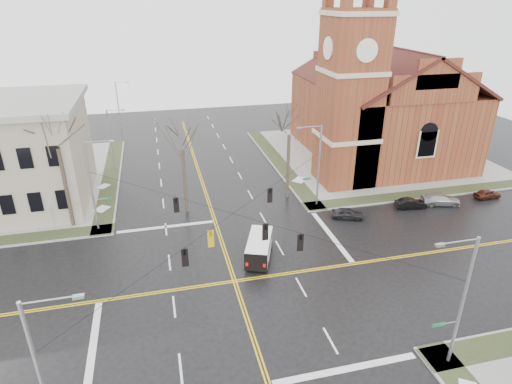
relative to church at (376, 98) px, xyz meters
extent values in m
plane|color=black|center=(-24.76, -24.78, -8.43)|extent=(120.00, 120.00, 0.00)
cube|color=gray|center=(0.24, 0.22, -8.36)|extent=(30.00, 30.00, 0.15)
cube|color=#2A361D|center=(-13.56, 0.22, -8.28)|extent=(2.00, 30.00, 0.02)
cube|color=#2A361D|center=(0.24, -13.58, -8.28)|extent=(30.00, 2.00, 0.02)
cube|color=#2A361D|center=(-35.96, 0.22, -8.28)|extent=(2.00, 30.00, 0.02)
cube|color=gold|center=(-24.88, -24.78, -8.43)|extent=(0.12, 100.00, 0.01)
cube|color=gold|center=(-24.64, -24.78, -8.43)|extent=(0.12, 100.00, 0.01)
cube|color=gold|center=(-24.76, -24.90, -8.43)|extent=(100.00, 0.12, 0.01)
cube|color=gold|center=(-24.76, -24.66, -8.43)|extent=(100.00, 0.12, 0.01)
cube|color=silver|center=(-19.76, -35.28, -8.43)|extent=(9.50, 0.50, 0.01)
cube|color=silver|center=(-29.76, -14.28, -8.43)|extent=(9.50, 0.50, 0.01)
cube|color=silver|center=(-35.26, -29.78, -8.43)|extent=(0.50, 9.50, 0.01)
cube|color=silver|center=(-14.26, -19.78, -8.43)|extent=(0.50, 9.50, 0.01)
cube|color=maroon|center=(-7.76, -7.78, 1.57)|extent=(6.00, 6.00, 20.00)
cube|color=beige|center=(-7.76, -7.78, 11.07)|extent=(6.30, 6.30, 0.50)
cylinder|color=silver|center=(-7.76, -10.83, 7.57)|extent=(2.40, 0.15, 2.40)
cylinder|color=silver|center=(-10.81, -7.78, 7.57)|extent=(0.15, 2.40, 2.40)
cube|color=maroon|center=(1.24, 1.22, -3.43)|extent=(18.00, 24.00, 10.00)
cube|color=maroon|center=(-7.96, -4.78, -6.23)|extent=(2.00, 5.00, 4.40)
cylinder|color=gray|center=(-13.26, -13.28, -3.78)|extent=(0.20, 0.20, 9.00)
cylinder|color=gray|center=(-13.86, -13.28, -5.13)|extent=(1.20, 0.06, 0.06)
cube|color=#11653A|center=(-14.56, -13.28, -5.13)|extent=(0.90, 0.04, 0.25)
cylinder|color=gray|center=(-14.46, -13.28, 0.62)|extent=(2.40, 0.08, 0.08)
cube|color=gray|center=(-15.66, -13.28, 0.57)|extent=(0.50, 0.22, 0.15)
cylinder|color=gray|center=(-36.26, -13.28, -3.78)|extent=(0.20, 0.20, 9.00)
cylinder|color=gray|center=(-35.66, -13.28, -5.13)|extent=(1.20, 0.06, 0.06)
cube|color=#11653A|center=(-34.96, -13.28, -5.13)|extent=(0.90, 0.04, 0.25)
cylinder|color=gray|center=(-35.06, -13.28, 0.62)|extent=(2.40, 0.08, 0.08)
cube|color=gray|center=(-33.86, -13.28, 0.57)|extent=(0.50, 0.22, 0.15)
cylinder|color=gray|center=(-13.26, -36.28, -3.78)|extent=(0.20, 0.20, 9.00)
cylinder|color=gray|center=(-13.86, -36.28, -5.13)|extent=(1.20, 0.06, 0.06)
cube|color=#11653A|center=(-14.56, -36.28, -5.13)|extent=(0.90, 0.04, 0.25)
cylinder|color=gray|center=(-14.46, -36.28, 0.62)|extent=(2.40, 0.08, 0.08)
cube|color=gray|center=(-15.66, -36.28, 0.57)|extent=(0.50, 0.22, 0.15)
cylinder|color=gray|center=(-36.26, -36.28, -3.78)|extent=(0.20, 0.20, 9.00)
cylinder|color=gray|center=(-35.06, -36.28, 0.62)|extent=(2.40, 0.08, 0.08)
cube|color=gray|center=(-33.86, -36.28, 0.57)|extent=(0.50, 0.22, 0.15)
cylinder|color=black|center=(-24.76, -24.78, -2.23)|extent=(23.02, 23.02, 0.03)
cylinder|color=black|center=(-24.76, -24.78, -2.23)|extent=(23.02, 23.02, 0.03)
imported|color=black|center=(-28.76, -28.78, -2.98)|extent=(0.21, 0.26, 1.30)
imported|color=black|center=(-20.76, -20.78, -2.98)|extent=(0.21, 0.26, 1.30)
imported|color=#CDA00C|center=(-26.76, -26.78, -2.98)|extent=(0.21, 0.26, 1.30)
imported|color=black|center=(-28.76, -20.78, -2.98)|extent=(0.21, 0.26, 1.30)
imported|color=black|center=(-20.76, -28.78, -2.98)|extent=(0.21, 0.26, 1.30)
imported|color=black|center=(-22.76, -26.78, -2.98)|extent=(0.21, 0.26, 1.30)
cylinder|color=gray|center=(-35.56, 3.22, -4.33)|extent=(0.16, 0.16, 8.00)
cylinder|color=gray|center=(-34.56, 3.22, -0.43)|extent=(2.00, 0.07, 0.07)
cube|color=gray|center=(-33.56, 3.22, -0.48)|extent=(0.45, 0.20, 0.13)
cylinder|color=gray|center=(-35.56, 23.22, -4.33)|extent=(0.16, 0.16, 8.00)
cylinder|color=gray|center=(-34.56, 23.22, -0.43)|extent=(2.00, 0.07, 0.07)
cube|color=gray|center=(-33.56, 23.22, -0.48)|extent=(0.45, 0.20, 0.13)
cube|color=white|center=(-21.99, -21.91, -7.32)|extent=(3.53, 5.29, 1.58)
cube|color=white|center=(-21.26, -20.00, -7.55)|extent=(2.08, 1.46, 1.12)
cube|color=black|center=(-21.15, -19.69, -7.04)|extent=(1.65, 0.72, 0.74)
cube|color=black|center=(-21.92, -21.74, -6.80)|extent=(2.99, 3.82, 0.51)
cube|color=#B70C0A|center=(-23.56, -24.01, -7.50)|extent=(0.23, 0.14, 0.32)
cube|color=#B70C0A|center=(-22.20, -24.52, -7.50)|extent=(0.23, 0.14, 0.32)
cube|color=black|center=(-21.99, -21.91, -8.13)|extent=(3.59, 5.35, 0.09)
cylinder|color=black|center=(-22.21, -20.09, -8.10)|extent=(0.46, 0.71, 0.67)
cylinder|color=black|center=(-20.61, -20.69, -8.10)|extent=(0.46, 0.71, 0.67)
cylinder|color=black|center=(-23.37, -23.13, -8.10)|extent=(0.46, 0.71, 0.67)
cylinder|color=black|center=(-21.77, -23.74, -8.10)|extent=(0.46, 0.71, 0.67)
imported|color=black|center=(-11.25, -16.88, -7.87)|extent=(3.54, 2.45, 1.12)
imported|color=black|center=(-3.54, -16.33, -7.89)|extent=(3.45, 1.59, 1.10)
imported|color=#949496|center=(0.16, -16.30, -7.80)|extent=(4.64, 2.79, 1.26)
imported|color=#421C13|center=(6.44, -16.13, -7.90)|extent=(3.18, 1.37, 1.07)
cylinder|color=#362D22|center=(-38.77, -11.96, -4.25)|extent=(0.36, 0.36, 8.07)
cylinder|color=#362D22|center=(-27.36, -11.48, -4.83)|extent=(0.36, 0.36, 6.91)
cylinder|color=#362D22|center=(-15.81, -10.51, -4.64)|extent=(0.36, 0.36, 7.29)
camera|label=1|loc=(-29.84, -52.95, 12.64)|focal=30.00mm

